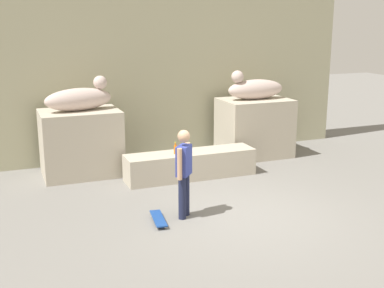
# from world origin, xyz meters

# --- Properties ---
(ground_plane) EXTENTS (40.00, 40.00, 0.00)m
(ground_plane) POSITION_xyz_m (0.00, 0.00, 0.00)
(ground_plane) COLOR slate
(facade_wall) EXTENTS (10.69, 0.60, 6.81)m
(facade_wall) POSITION_xyz_m (0.00, 4.92, 3.40)
(facade_wall) COLOR #AAA787
(facade_wall) RESTS_ON ground_plane
(pedestal_left) EXTENTS (1.81, 1.30, 1.55)m
(pedestal_left) POSITION_xyz_m (-2.31, 3.67, 0.77)
(pedestal_left) COLOR #B7AD99
(pedestal_left) RESTS_ON ground_plane
(pedestal_right) EXTENTS (1.81, 1.30, 1.55)m
(pedestal_right) POSITION_xyz_m (2.31, 3.67, 0.77)
(pedestal_right) COLOR #B7AD99
(pedestal_right) RESTS_ON ground_plane
(statue_reclining_left) EXTENTS (1.68, 0.86, 0.78)m
(statue_reclining_left) POSITION_xyz_m (-2.28, 3.67, 1.83)
(statue_reclining_left) COLOR beige
(statue_reclining_left) RESTS_ON pedestal_left
(statue_reclining_right) EXTENTS (1.61, 0.60, 0.78)m
(statue_reclining_right) POSITION_xyz_m (2.28, 3.67, 1.83)
(statue_reclining_right) COLOR beige
(statue_reclining_right) RESTS_ON pedestal_right
(ledge_block) EXTENTS (3.07, 0.72, 0.62)m
(ledge_block) POSITION_xyz_m (0.00, 2.49, 0.31)
(ledge_block) COLOR #B7AD99
(ledge_block) RESTS_ON ground_plane
(skater) EXTENTS (0.39, 0.43, 1.67)m
(skater) POSITION_xyz_m (-0.99, 0.29, 0.92)
(skater) COLOR #1E233F
(skater) RESTS_ON ground_plane
(skateboard) EXTENTS (0.31, 0.82, 0.08)m
(skateboard) POSITION_xyz_m (-1.52, 0.23, 0.06)
(skateboard) COLOR navy
(skateboard) RESTS_ON ground_plane
(bottle_red) EXTENTS (0.07, 0.07, 0.30)m
(bottle_red) POSITION_xyz_m (-0.21, 2.27, 0.75)
(bottle_red) COLOR red
(bottle_red) RESTS_ON ledge_block
(bottle_orange) EXTENTS (0.07, 0.07, 0.28)m
(bottle_orange) POSITION_xyz_m (-0.39, 2.44, 0.73)
(bottle_orange) COLOR orange
(bottle_orange) RESTS_ON ledge_block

